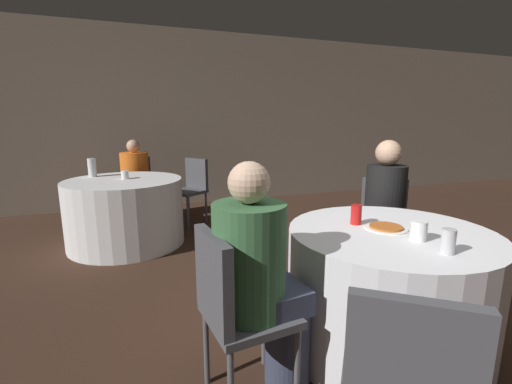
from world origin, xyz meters
TOP-DOWN VIEW (x-y plane):
  - ground_plane at (0.00, 0.00)m, footprint 16.00×16.00m
  - wall_back at (0.00, 4.36)m, footprint 16.00×0.06m
  - table_near at (-0.02, 0.09)m, footprint 1.19×1.19m
  - table_far at (-1.55, 2.54)m, footprint 1.26×1.26m
  - chair_near_southwest at (-0.62, -0.71)m, footprint 0.56×0.56m
  - chair_near_west at (-1.02, -0.03)m, footprint 0.45×0.45m
  - chair_near_northeast at (0.59, 0.89)m, footprint 0.56×0.56m
  - chair_far_northeast at (-0.71, 3.15)m, footprint 0.56×0.56m
  - chair_far_north at (-1.42, 3.57)m, footprint 0.45×0.45m
  - person_orange_shirt at (-1.44, 3.42)m, footprint 0.39×0.52m
  - person_black_shirt at (0.49, 0.76)m, footprint 0.45×0.47m
  - person_green_jacket at (-0.86, -0.01)m, footprint 0.51×0.37m
  - pizza_plate_near at (-0.02, 0.13)m, footprint 0.24×0.24m
  - soda_can_silver at (-0.01, -0.29)m, footprint 0.07×0.07m
  - soda_can_red at (-0.14, 0.27)m, footprint 0.07×0.07m
  - cup_near at (-0.00, -0.09)m, footprint 0.08×0.08m
  - bottle_far at (-1.89, 2.87)m, footprint 0.09×0.09m
  - cup_far at (-1.53, 2.58)m, footprint 0.08×0.08m

SIDE VIEW (x-z plane):
  - ground_plane at x=0.00m, z-range 0.00..0.00m
  - table_near at x=-0.02m, z-range 0.00..0.74m
  - table_far at x=-1.55m, z-range 0.00..0.74m
  - chair_near_southwest at x=-0.62m, z-range 0.10..0.97m
  - chair_near_west at x=-1.02m, z-range 0.10..0.97m
  - chair_near_northeast at x=0.59m, z-range 0.10..0.97m
  - chair_far_northeast at x=-0.71m, z-range 0.10..0.97m
  - chair_far_north at x=-1.42m, z-range 0.10..0.97m
  - person_orange_shirt at x=-1.44m, z-range 0.02..1.15m
  - person_green_jacket at x=-0.86m, z-range 0.01..1.20m
  - person_black_shirt at x=0.49m, z-range 0.01..1.23m
  - pizza_plate_near at x=-0.02m, z-range 0.74..0.76m
  - cup_far at x=-1.53m, z-range 0.74..0.83m
  - cup_near at x=0.00m, z-range 0.74..0.85m
  - soda_can_silver at x=-0.01m, z-range 0.74..0.86m
  - soda_can_red at x=-0.14m, z-range 0.74..0.86m
  - bottle_far at x=-1.89m, z-range 0.74..0.95m
  - wall_back at x=0.00m, z-range 0.00..2.80m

